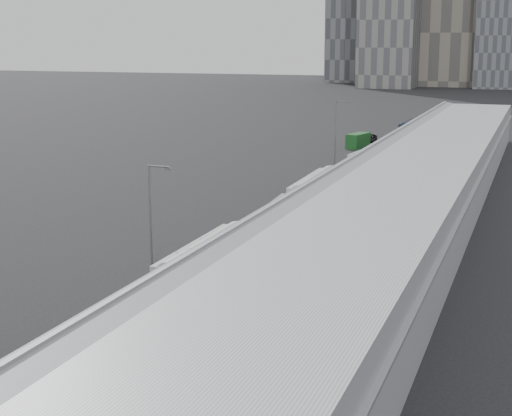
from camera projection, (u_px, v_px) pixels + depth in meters
The scene contains 20 objects.
sidewalk at pixel (363, 234), 76.49m from camera, with size 10.00×170.00×0.12m, color gray.
lane_line at pixel (262, 226), 80.03m from camera, with size 0.12×160.00×0.02m, color gold.
depot at pixel (405, 202), 74.43m from camera, with size 12.45×160.40×7.20m.
bus_1 at pixel (113, 345), 44.75m from camera, with size 2.84×12.11×3.52m.
bus_2 at pixel (207, 269), 58.99m from camera, with size 2.97×13.35×3.90m.
bus_3 at pixel (278, 225), 73.91m from camera, with size 3.38×12.41×3.59m.
bus_4 at pixel (316, 196), 86.41m from camera, with size 3.14×13.98×4.07m.
bus_5 at pixel (348, 181), 97.12m from camera, with size 2.69×11.97×3.50m.
bus_6 at pixel (371, 163), 110.62m from camera, with size 3.98×13.28×3.82m.
bus_7 at pixel (394, 149), 124.97m from camera, with size 3.10×12.67×3.67m.
bus_8 at pixel (409, 139), 137.84m from camera, with size 3.49×12.38×3.57m.
bus_9 at pixel (413, 132), 147.42m from camera, with size 3.26×13.74×3.99m.
tree_1 at pixel (257, 256), 56.06m from camera, with size 1.25×1.25×4.11m.
tree_2 at pixel (329, 203), 75.39m from camera, with size 1.63×1.63×4.06m.
tree_3 at pixel (381, 160), 98.34m from camera, with size 1.62×1.62×4.73m.
tree_4 at pixel (412, 140), 123.14m from camera, with size 2.38×2.38×4.35m.
street_lamp_near at pixel (152, 209), 63.91m from camera, with size 2.04×0.22×8.71m.
street_lamp_far at pixel (336, 128), 119.04m from camera, with size 2.04×0.22×9.62m.
shipping_container at pixel (358, 141), 137.47m from camera, with size 2.20×5.43×2.59m, color #16471B.
suv at pixel (370, 139), 144.45m from camera, with size 2.67×5.79×1.61m, color black.
Camera 1 is at (24.68, -18.35, 18.52)m, focal length 55.00 mm.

